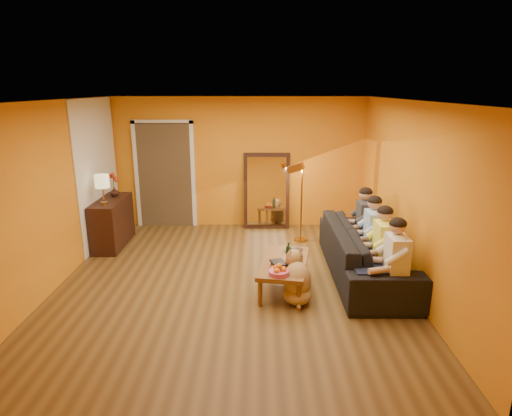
{
  "coord_description": "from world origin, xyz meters",
  "views": [
    {
      "loc": [
        0.39,
        -5.74,
        2.77
      ],
      "look_at": [
        0.35,
        0.5,
        1.0
      ],
      "focal_mm": 30.0,
      "sensor_mm": 36.0,
      "label": 1
    }
  ],
  "objects_px": {
    "sideboard": "(112,223)",
    "wine_bottle": "(288,252)",
    "floor_lamp": "(301,204)",
    "person_far_left": "(396,264)",
    "coffee_table": "(284,275)",
    "person_far_right": "(365,224)",
    "mirror_frame": "(267,191)",
    "person_mid_left": "(384,248)",
    "sofa": "(365,252)",
    "person_mid_right": "(373,235)",
    "vase": "(114,192)",
    "table_lamp": "(103,190)",
    "dog": "(297,276)",
    "tumbler": "(292,255)",
    "laptop": "(295,251)"
  },
  "relations": [
    {
      "from": "sideboard",
      "to": "wine_bottle",
      "type": "relative_size",
      "value": 3.81
    },
    {
      "from": "floor_lamp",
      "to": "person_far_left",
      "type": "distance_m",
      "value": 2.69
    },
    {
      "from": "coffee_table",
      "to": "person_far_right",
      "type": "xyz_separation_m",
      "value": [
        1.38,
        1.12,
        0.4
      ]
    },
    {
      "from": "mirror_frame",
      "to": "person_far_left",
      "type": "height_order",
      "value": "mirror_frame"
    },
    {
      "from": "person_far_left",
      "to": "person_mid_left",
      "type": "xyz_separation_m",
      "value": [
        0.0,
        0.55,
        0.0
      ]
    },
    {
      "from": "sofa",
      "to": "person_mid_right",
      "type": "distance_m",
      "value": 0.28
    },
    {
      "from": "floor_lamp",
      "to": "wine_bottle",
      "type": "xyz_separation_m",
      "value": [
        -0.37,
        -2.03,
        -0.14
      ]
    },
    {
      "from": "coffee_table",
      "to": "vase",
      "type": "xyz_separation_m",
      "value": [
        -2.99,
        1.99,
        0.73
      ]
    },
    {
      "from": "sofa",
      "to": "person_far_right",
      "type": "distance_m",
      "value": 0.7
    },
    {
      "from": "table_lamp",
      "to": "dog",
      "type": "relative_size",
      "value": 0.72
    },
    {
      "from": "wine_bottle",
      "to": "person_mid_right",
      "type": "bearing_deg",
      "value": 24.93
    },
    {
      "from": "tumbler",
      "to": "laptop",
      "type": "xyz_separation_m",
      "value": [
        0.06,
        0.23,
        -0.03
      ]
    },
    {
      "from": "person_far_left",
      "to": "person_mid_right",
      "type": "distance_m",
      "value": 1.1
    },
    {
      "from": "sideboard",
      "to": "dog",
      "type": "distance_m",
      "value": 3.78
    },
    {
      "from": "sideboard",
      "to": "dog",
      "type": "height_order",
      "value": "sideboard"
    },
    {
      "from": "sideboard",
      "to": "person_mid_right",
      "type": "xyz_separation_m",
      "value": [
        4.37,
        -1.17,
        0.18
      ]
    },
    {
      "from": "sofa",
      "to": "coffee_table",
      "type": "height_order",
      "value": "sofa"
    },
    {
      "from": "table_lamp",
      "to": "person_mid_right",
      "type": "xyz_separation_m",
      "value": [
        4.37,
        -0.87,
        -0.49
      ]
    },
    {
      "from": "coffee_table",
      "to": "wine_bottle",
      "type": "relative_size",
      "value": 3.94
    },
    {
      "from": "sideboard",
      "to": "dog",
      "type": "bearing_deg",
      "value": -33.64
    },
    {
      "from": "person_far_right",
      "to": "laptop",
      "type": "relative_size",
      "value": 4.06
    },
    {
      "from": "table_lamp",
      "to": "person_far_right",
      "type": "height_order",
      "value": "table_lamp"
    },
    {
      "from": "person_mid_left",
      "to": "vase",
      "type": "height_order",
      "value": "person_mid_left"
    },
    {
      "from": "person_far_left",
      "to": "person_mid_right",
      "type": "height_order",
      "value": "same"
    },
    {
      "from": "sideboard",
      "to": "sofa",
      "type": "bearing_deg",
      "value": -16.68
    },
    {
      "from": "coffee_table",
      "to": "person_far_left",
      "type": "relative_size",
      "value": 1.0
    },
    {
      "from": "dog",
      "to": "person_far_left",
      "type": "xyz_separation_m",
      "value": [
        1.22,
        -0.18,
        0.26
      ]
    },
    {
      "from": "mirror_frame",
      "to": "person_mid_left",
      "type": "bearing_deg",
      "value": -60.57
    },
    {
      "from": "sofa",
      "to": "coffee_table",
      "type": "distance_m",
      "value": 1.34
    },
    {
      "from": "floor_lamp",
      "to": "wine_bottle",
      "type": "distance_m",
      "value": 2.07
    },
    {
      "from": "sofa",
      "to": "person_far_right",
      "type": "xyz_separation_m",
      "value": [
        0.13,
        0.65,
        0.23
      ]
    },
    {
      "from": "person_mid_right",
      "to": "wine_bottle",
      "type": "bearing_deg",
      "value": -155.07
    },
    {
      "from": "table_lamp",
      "to": "person_far_left",
      "type": "bearing_deg",
      "value": -24.27
    },
    {
      "from": "sofa",
      "to": "person_far_left",
      "type": "xyz_separation_m",
      "value": [
        0.13,
        -1.0,
        0.23
      ]
    },
    {
      "from": "mirror_frame",
      "to": "person_mid_right",
      "type": "bearing_deg",
      "value": -54.93
    },
    {
      "from": "laptop",
      "to": "floor_lamp",
      "type": "bearing_deg",
      "value": 46.83
    },
    {
      "from": "sideboard",
      "to": "sofa",
      "type": "relative_size",
      "value": 0.45
    },
    {
      "from": "wine_bottle",
      "to": "sofa",
      "type": "bearing_deg",
      "value": 23.36
    },
    {
      "from": "sofa",
      "to": "dog",
      "type": "height_order",
      "value": "sofa"
    },
    {
      "from": "floor_lamp",
      "to": "vase",
      "type": "bearing_deg",
      "value": -163.32
    },
    {
      "from": "person_mid_left",
      "to": "dog",
      "type": "bearing_deg",
      "value": -163.1
    },
    {
      "from": "dog",
      "to": "person_mid_left",
      "type": "bearing_deg",
      "value": 12.57
    },
    {
      "from": "sideboard",
      "to": "laptop",
      "type": "xyz_separation_m",
      "value": [
        3.17,
        -1.39,
        0.01
      ]
    },
    {
      "from": "table_lamp",
      "to": "coffee_table",
      "type": "distance_m",
      "value": 3.44
    },
    {
      "from": "tumbler",
      "to": "floor_lamp",
      "type": "bearing_deg",
      "value": 80.88
    },
    {
      "from": "person_mid_left",
      "to": "laptop",
      "type": "bearing_deg",
      "value": 164.48
    },
    {
      "from": "mirror_frame",
      "to": "person_far_right",
      "type": "relative_size",
      "value": 1.25
    },
    {
      "from": "coffee_table",
      "to": "vase",
      "type": "relative_size",
      "value": 7.07
    },
    {
      "from": "table_lamp",
      "to": "person_mid_right",
      "type": "distance_m",
      "value": 4.48
    },
    {
      "from": "tumbler",
      "to": "vase",
      "type": "height_order",
      "value": "vase"
    }
  ]
}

